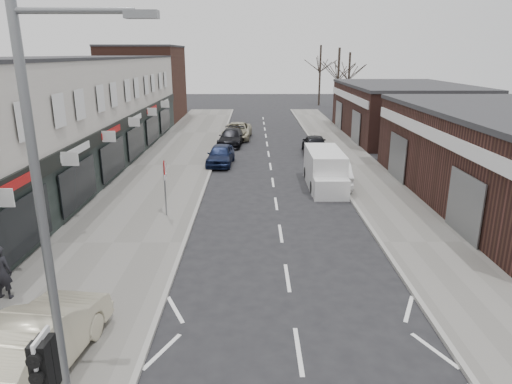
{
  "coord_description": "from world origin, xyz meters",
  "views": [
    {
      "loc": [
        -1.15,
        -8.0,
        7.31
      ],
      "look_at": [
        -1.06,
        7.5,
        2.6
      ],
      "focal_mm": 32.0,
      "sensor_mm": 36.0,
      "label": 1
    }
  ],
  "objects_px": {
    "street_lamp": "(53,221)",
    "parked_car_left_a": "(221,155)",
    "parked_car_right_a": "(333,172)",
    "pedestrian": "(2,272)",
    "parked_car_left_c": "(237,131)",
    "white_van": "(325,170)",
    "traffic_light": "(47,380)",
    "parked_car_right_b": "(315,144)",
    "warning_sign": "(165,172)",
    "sedan_on_pavement": "(36,342)",
    "parked_car_left_b": "(231,137)"
  },
  "relations": [
    {
      "from": "street_lamp",
      "to": "white_van",
      "type": "distance_m",
      "value": 19.77
    },
    {
      "from": "white_van",
      "to": "traffic_light",
      "type": "bearing_deg",
      "value": -110.66
    },
    {
      "from": "warning_sign",
      "to": "parked_car_left_b",
      "type": "xyz_separation_m",
      "value": [
        2.18,
        17.33,
        -1.53
      ]
    },
    {
      "from": "white_van",
      "to": "parked_car_left_a",
      "type": "xyz_separation_m",
      "value": [
        -6.31,
        5.36,
        -0.28
      ]
    },
    {
      "from": "parked_car_left_a",
      "to": "parked_car_right_b",
      "type": "height_order",
      "value": "parked_car_right_b"
    },
    {
      "from": "parked_car_left_c",
      "to": "parked_car_left_a",
      "type": "bearing_deg",
      "value": -91.21
    },
    {
      "from": "parked_car_right_a",
      "to": "parked_car_left_a",
      "type": "bearing_deg",
      "value": -34.5
    },
    {
      "from": "parked_car_left_c",
      "to": "parked_car_right_b",
      "type": "relative_size",
      "value": 1.17
    },
    {
      "from": "sedan_on_pavement",
      "to": "parked_car_left_c",
      "type": "distance_m",
      "value": 31.51
    },
    {
      "from": "street_lamp",
      "to": "parked_car_left_a",
      "type": "xyz_separation_m",
      "value": [
        1.13,
        23.31,
        -3.92
      ]
    },
    {
      "from": "pedestrian",
      "to": "parked_car_right_b",
      "type": "bearing_deg",
      "value": -114.12
    },
    {
      "from": "traffic_light",
      "to": "parked_car_right_b",
      "type": "xyz_separation_m",
      "value": [
        7.9,
        28.18,
        -1.67
      ]
    },
    {
      "from": "white_van",
      "to": "parked_car_left_c",
      "type": "height_order",
      "value": "white_van"
    },
    {
      "from": "warning_sign",
      "to": "sedan_on_pavement",
      "type": "xyz_separation_m",
      "value": [
        -1.06,
        -10.87,
        -1.3
      ]
    },
    {
      "from": "sedan_on_pavement",
      "to": "parked_car_left_b",
      "type": "relative_size",
      "value": 1.02
    },
    {
      "from": "warning_sign",
      "to": "parked_car_right_b",
      "type": "xyz_separation_m",
      "value": [
        8.66,
        14.16,
        -1.46
      ]
    },
    {
      "from": "warning_sign",
      "to": "parked_car_right_b",
      "type": "bearing_deg",
      "value": 58.56
    },
    {
      "from": "warning_sign",
      "to": "pedestrian",
      "type": "distance_m",
      "value": 8.4
    },
    {
      "from": "parked_car_left_a",
      "to": "parked_car_left_b",
      "type": "relative_size",
      "value": 0.88
    },
    {
      "from": "traffic_light",
      "to": "parked_car_right_b",
      "type": "height_order",
      "value": "traffic_light"
    },
    {
      "from": "pedestrian",
      "to": "parked_car_left_c",
      "type": "relative_size",
      "value": 0.34
    },
    {
      "from": "sedan_on_pavement",
      "to": "parked_car_left_c",
      "type": "bearing_deg",
      "value": -89.2
    },
    {
      "from": "street_lamp",
      "to": "parked_car_right_a",
      "type": "relative_size",
      "value": 1.7
    },
    {
      "from": "street_lamp",
      "to": "parked_car_right_b",
      "type": "height_order",
      "value": "street_lamp"
    },
    {
      "from": "sedan_on_pavement",
      "to": "parked_car_left_a",
      "type": "xyz_separation_m",
      "value": [
        2.82,
        21.39,
        -0.2
      ]
    },
    {
      "from": "parked_car_right_a",
      "to": "parked_car_right_b",
      "type": "height_order",
      "value": "parked_car_right_a"
    },
    {
      "from": "warning_sign",
      "to": "white_van",
      "type": "height_order",
      "value": "warning_sign"
    },
    {
      "from": "warning_sign",
      "to": "parked_car_right_a",
      "type": "distance_m",
      "value": 10.23
    },
    {
      "from": "parked_car_left_a",
      "to": "parked_car_right_b",
      "type": "xyz_separation_m",
      "value": [
        6.9,
        3.65,
        0.04
      ]
    },
    {
      "from": "warning_sign",
      "to": "pedestrian",
      "type": "bearing_deg",
      "value": -115.88
    },
    {
      "from": "warning_sign",
      "to": "parked_car_right_a",
      "type": "height_order",
      "value": "warning_sign"
    },
    {
      "from": "parked_car_left_c",
      "to": "parked_car_right_a",
      "type": "xyz_separation_m",
      "value": [
        6.03,
        -15.05,
        0.06
      ]
    },
    {
      "from": "warning_sign",
      "to": "street_lamp",
      "type": "bearing_deg",
      "value": -87.16
    },
    {
      "from": "traffic_light",
      "to": "sedan_on_pavement",
      "type": "distance_m",
      "value": 3.93
    },
    {
      "from": "white_van",
      "to": "pedestrian",
      "type": "xyz_separation_m",
      "value": [
        -11.7,
        -12.62,
        0.0
      ]
    },
    {
      "from": "sedan_on_pavement",
      "to": "parked_car_left_a",
      "type": "relative_size",
      "value": 1.16
    },
    {
      "from": "warning_sign",
      "to": "parked_car_left_b",
      "type": "height_order",
      "value": "warning_sign"
    },
    {
      "from": "street_lamp",
      "to": "parked_car_left_b",
      "type": "xyz_separation_m",
      "value": [
        1.55,
        30.13,
        -3.94
      ]
    },
    {
      "from": "warning_sign",
      "to": "sedan_on_pavement",
      "type": "relative_size",
      "value": 0.57
    },
    {
      "from": "parked_car_right_a",
      "to": "pedestrian",
      "type": "bearing_deg",
      "value": 48.88
    },
    {
      "from": "traffic_light",
      "to": "parked_car_left_b",
      "type": "xyz_separation_m",
      "value": [
        1.42,
        31.35,
        -1.74
      ]
    },
    {
      "from": "traffic_light",
      "to": "parked_car_left_c",
      "type": "relative_size",
      "value": 0.61
    },
    {
      "from": "parked_car_right_a",
      "to": "street_lamp",
      "type": "bearing_deg",
      "value": 68.78
    },
    {
      "from": "pedestrian",
      "to": "street_lamp",
      "type": "bearing_deg",
      "value": 134.11
    },
    {
      "from": "traffic_light",
      "to": "warning_sign",
      "type": "xyz_separation_m",
      "value": [
        -0.76,
        14.02,
        -0.21
      ]
    },
    {
      "from": "street_lamp",
      "to": "parked_car_left_c",
      "type": "distance_m",
      "value": 33.51
    },
    {
      "from": "sedan_on_pavement",
      "to": "parked_car_left_c",
      "type": "relative_size",
      "value": 0.93
    },
    {
      "from": "warning_sign",
      "to": "pedestrian",
      "type": "height_order",
      "value": "warning_sign"
    },
    {
      "from": "traffic_light",
      "to": "sedan_on_pavement",
      "type": "height_order",
      "value": "traffic_light"
    },
    {
      "from": "parked_car_left_c",
      "to": "pedestrian",
      "type": "bearing_deg",
      "value": -99.09
    }
  ]
}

